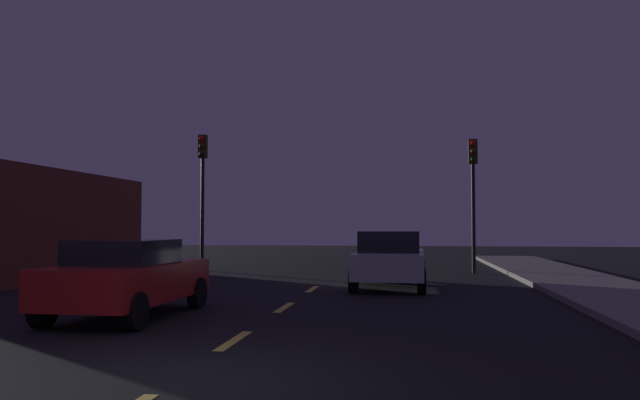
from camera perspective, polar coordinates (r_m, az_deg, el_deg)
ground_plane at (r=13.83m, az=-2.80°, el=-9.53°), size 80.00×80.00×0.00m
lane_stripe_second at (r=9.60m, az=-7.92°, el=-12.67°), size 0.16×1.60×0.01m
lane_stripe_third at (r=13.25m, az=-3.30°, el=-9.83°), size 0.16×1.60×0.01m
lane_stripe_fourth at (r=16.96m, az=-0.72°, el=-8.20°), size 0.16×1.60×0.01m
traffic_signal_left at (r=24.34m, az=-10.76°, el=2.21°), size 0.32×0.38×5.24m
traffic_signal_right at (r=23.13m, az=13.91°, el=1.89°), size 0.32×0.38×4.87m
car_stopped_ahead at (r=17.62m, az=6.48°, el=-5.39°), size 2.01×4.62×1.57m
car_adjacent_lane at (r=12.30m, az=-17.28°, el=-6.78°), size 1.95×3.98×1.46m
storefront_left at (r=23.02m, az=-25.58°, el=-2.10°), size 4.36×8.75×3.48m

